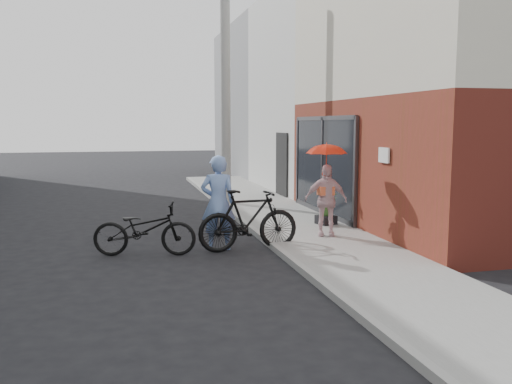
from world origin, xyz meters
name	(u,v)px	position (x,y,z in m)	size (l,w,h in m)	color
ground	(230,257)	(0.00, 0.00, 0.00)	(80.00, 80.00, 0.00)	black
sidewalk	(303,228)	(2.10, 2.00, 0.06)	(2.20, 24.00, 0.12)	gray
curb	(253,231)	(0.94, 2.00, 0.06)	(0.12, 24.00, 0.12)	#9E9E99
brick_building	(500,101)	(7.19, 2.01, 2.99)	(8.09, 8.00, 6.00)	#A2382A
plaster_building	(373,95)	(7.20, 9.00, 3.50)	(8.00, 6.00, 7.00)	silver
east_building_far	(308,102)	(7.20, 16.00, 3.50)	(8.00, 8.00, 7.00)	gray
utility_pole	(226,87)	(1.10, 6.00, 3.50)	(0.28, 0.28, 7.00)	#9E9E99
officer	(218,203)	(-0.10, 0.66, 0.92)	(0.67, 0.44, 1.84)	#7A9BDA
bike_left	(145,229)	(-1.51, 0.49, 0.50)	(0.66, 1.89, 0.99)	black
bike_right	(249,220)	(0.45, 0.41, 0.60)	(0.56, 1.99, 1.19)	black
kimono_woman	(326,200)	(2.20, 0.85, 0.86)	(0.87, 0.36, 1.49)	beige
parasol	(327,147)	(2.20, 0.85, 1.96)	(0.80, 0.80, 0.70)	#F73E1D
planter	(326,220)	(2.69, 2.05, 0.22)	(0.38, 0.38, 0.20)	black
potted_plant	(326,204)	(2.69, 2.05, 0.59)	(0.48, 0.42, 0.54)	#386C2B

